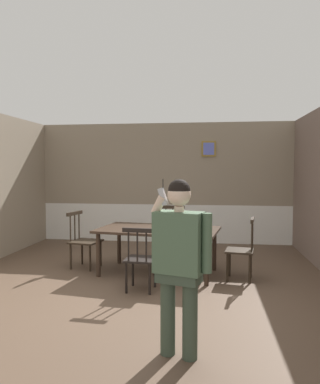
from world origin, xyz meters
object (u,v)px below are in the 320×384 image
chair_near_window (140,259)px  dining_table (158,233)px  person_figure (180,255)px  chair_by_doorway (84,240)px  chair_opposite_corner (242,250)px  chair_at_table_head (171,235)px

chair_near_window → dining_table: bearing=85.9°
dining_table → chair_near_window: bearing=-98.0°
chair_near_window → person_figure: bearing=-64.5°
dining_table → person_figure: person_figure is taller
chair_by_doorway → person_figure: 3.51m
chair_by_doorway → person_figure: bearing=44.7°
chair_near_window → chair_opposite_corner: chair_opposite_corner is taller
dining_table → chair_near_window: 0.96m
chair_near_window → person_figure: size_ratio=0.56×
chair_opposite_corner → chair_by_doorway: bearing=90.5°
chair_near_window → chair_at_table_head: size_ratio=0.90×
chair_near_window → chair_at_table_head: (0.26, 1.85, 0.03)m
chair_near_window → chair_by_doorway: 1.66m
chair_at_table_head → person_figure: person_figure is taller
dining_table → chair_at_table_head: bearing=82.0°
chair_at_table_head → person_figure: (0.44, -3.62, 0.46)m
dining_table → person_figure: 2.77m
chair_by_doorway → chair_opposite_corner: chair_by_doorway is taller
chair_opposite_corner → person_figure: (-0.78, -2.50, 0.47)m
dining_table → chair_at_table_head: size_ratio=2.03×
chair_by_doorway → chair_at_table_head: bearing=127.3°
dining_table → chair_opposite_corner: chair_opposite_corner is taller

